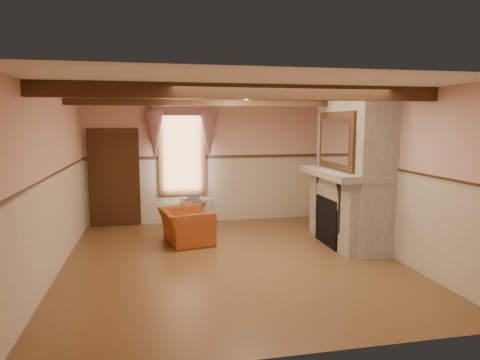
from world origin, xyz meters
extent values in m
cube|color=brown|center=(0.00, 0.00, 0.00)|extent=(5.50, 6.00, 0.01)
cube|color=silver|center=(0.00, 0.00, 2.80)|extent=(5.50, 6.00, 0.01)
cube|color=#DBA998|center=(0.00, 3.00, 1.40)|extent=(5.50, 0.02, 2.80)
cube|color=#DBA998|center=(0.00, -3.00, 1.40)|extent=(5.50, 0.02, 2.80)
cube|color=#DBA998|center=(-2.75, 0.00, 1.40)|extent=(0.02, 6.00, 2.80)
cube|color=#DBA998|center=(2.75, 0.00, 1.40)|extent=(0.02, 6.00, 2.80)
cube|color=black|center=(2.00, 0.60, 0.45)|extent=(0.20, 0.95, 0.90)
imported|color=#994219|center=(-0.66, 1.22, 0.33)|extent=(1.08, 1.18, 0.66)
cylinder|color=brown|center=(-0.39, 2.58, 0.28)|extent=(0.74, 0.74, 0.55)
cube|color=#B7AD8C|center=(-0.39, 2.57, 0.65)|extent=(0.29, 0.35, 0.20)
cube|color=silver|center=(-0.30, 2.70, 0.30)|extent=(0.72, 0.42, 0.60)
imported|color=brown|center=(2.24, 0.83, 1.47)|extent=(0.38, 0.38, 0.09)
cube|color=black|center=(2.24, 1.40, 1.52)|extent=(0.14, 0.24, 0.20)
cylinder|color=gold|center=(2.24, 0.91, 1.56)|extent=(0.11, 0.11, 0.28)
cylinder|color=maroon|center=(2.24, -0.03, 1.50)|extent=(0.06, 0.06, 0.16)
cylinder|color=gold|center=(2.24, 0.34, 1.48)|extent=(0.06, 0.06, 0.12)
cube|color=gray|center=(2.42, 0.60, 1.40)|extent=(0.85, 2.00, 2.80)
cube|color=gray|center=(2.24, 0.60, 1.36)|extent=(1.05, 2.05, 0.12)
cube|color=silver|center=(2.06, 0.60, 1.97)|extent=(0.06, 1.44, 1.04)
cube|color=black|center=(-2.10, 2.94, 1.05)|extent=(1.10, 0.10, 2.10)
cube|color=white|center=(-0.60, 2.97, 1.65)|extent=(1.06, 0.08, 2.02)
cube|color=gray|center=(-0.60, 2.88, 2.25)|extent=(1.30, 0.14, 1.40)
cube|color=black|center=(0.00, -1.20, 2.70)|extent=(5.50, 0.18, 0.20)
cube|color=black|center=(0.00, 1.20, 2.70)|extent=(5.50, 0.18, 0.20)
camera|label=1|loc=(-1.27, -6.79, 2.30)|focal=32.00mm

